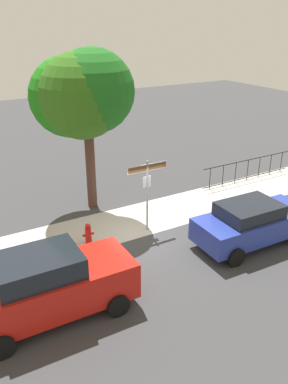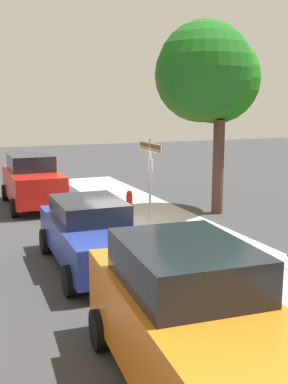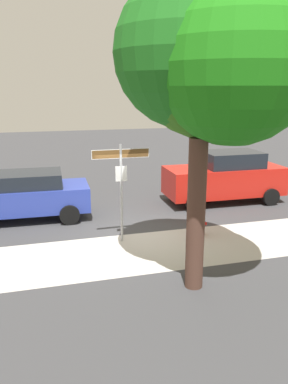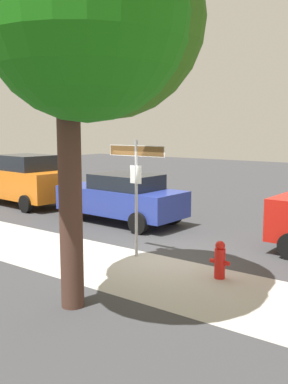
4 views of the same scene
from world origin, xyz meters
TOP-DOWN VIEW (x-y plane):
  - ground_plane at (0.00, 0.00)m, footprint 60.00×60.00m
  - sidewalk_strip at (2.00, 1.30)m, footprint 24.00×2.60m
  - street_sign at (0.55, 0.40)m, footprint 1.59×0.07m
  - shade_tree at (-0.74, 3.07)m, footprint 3.72×3.93m
  - car_red at (-4.08, -2.40)m, footprint 4.48×2.01m
  - car_blue at (3.26, -2.27)m, footprint 4.35×2.04m
  - car_orange at (8.47, -2.46)m, footprint 4.54×2.27m
  - fire_hydrant at (-1.77, 0.60)m, footprint 0.42×0.22m

SIDE VIEW (x-z plane):
  - ground_plane at x=0.00m, z-range 0.00..0.00m
  - sidewalk_strip at x=2.00m, z-range 0.00..0.00m
  - fire_hydrant at x=-1.77m, z-range -0.01..0.77m
  - car_blue at x=3.26m, z-range 0.03..1.61m
  - car_red at x=-4.08m, z-range 0.00..1.94m
  - car_orange at x=8.47m, z-range 0.00..1.99m
  - street_sign at x=0.55m, z-range 0.61..3.38m
  - shade_tree at x=-0.74m, z-range 1.52..8.02m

